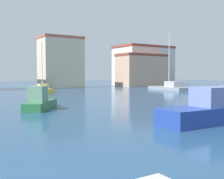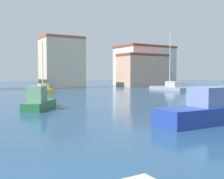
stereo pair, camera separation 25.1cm
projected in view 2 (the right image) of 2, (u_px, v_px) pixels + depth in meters
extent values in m
plane|color=navy|center=(113.00, 99.00, 29.20)|extent=(160.00, 160.00, 0.00)
cube|color=gold|center=(43.00, 91.00, 38.39)|extent=(1.62, 4.95, 0.61)
cube|color=#DFCD77|center=(43.00, 86.00, 38.13)|extent=(1.23, 1.29, 0.67)
cylinder|color=silver|center=(43.00, 65.00, 38.19)|extent=(0.12, 0.12, 6.47)
cube|color=gray|center=(170.00, 88.00, 45.29)|extent=(3.65, 8.77, 0.52)
cube|color=#ADB0B5|center=(174.00, 84.00, 44.16)|extent=(2.07, 2.81, 0.92)
cylinder|color=silver|center=(170.00, 60.00, 45.02)|extent=(0.12, 0.12, 8.87)
cube|color=#233D93|center=(214.00, 114.00, 14.90)|extent=(7.24, 2.10, 0.89)
cube|color=#6E7DB1|center=(216.00, 96.00, 14.88)|extent=(2.90, 1.59, 1.03)
cube|color=#28703D|center=(40.00, 105.00, 20.58)|extent=(3.58, 4.26, 0.59)
cube|color=gray|center=(37.00, 94.00, 19.97)|extent=(1.70, 1.80, 1.15)
cube|color=beige|center=(62.00, 64.00, 52.73)|extent=(7.72, 5.12, 9.25)
cube|color=#B25B42|center=(62.00, 38.00, 52.46)|extent=(7.88, 5.22, 0.50)
cube|color=tan|center=(143.00, 71.00, 59.76)|extent=(10.41, 5.32, 6.44)
cube|color=brown|center=(143.00, 55.00, 59.56)|extent=(10.62, 5.43, 0.50)
cube|color=beige|center=(145.00, 67.00, 64.86)|extent=(12.60, 8.17, 8.64)
cube|color=brown|center=(145.00, 47.00, 64.60)|extent=(12.85, 8.33, 0.50)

